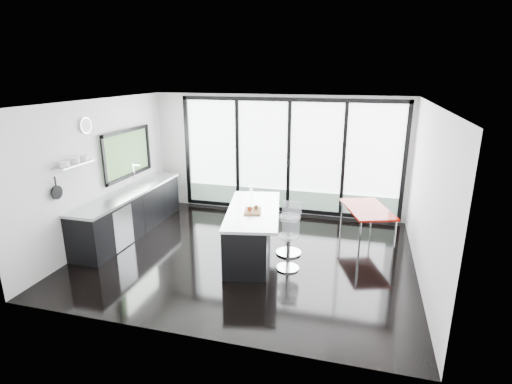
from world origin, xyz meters
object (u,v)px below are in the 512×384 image
(bar_stool_far, at_px, (289,235))
(island, at_px, (250,231))
(bar_stool_near, at_px, (288,252))
(red_table, at_px, (366,225))

(bar_stool_far, bearing_deg, island, -160.25)
(bar_stool_near, bearing_deg, red_table, 56.60)
(island, bearing_deg, bar_stool_near, -26.55)
(bar_stool_near, bearing_deg, bar_stool_far, 105.39)
(island, height_order, bar_stool_far, island)
(island, bearing_deg, bar_stool_far, 16.27)
(island, distance_m, bar_stool_near, 0.91)
(bar_stool_far, height_order, red_table, bar_stool_far)
(island, distance_m, bar_stool_far, 0.74)
(island, xyz_separation_m, red_table, (2.09, 1.15, -0.10))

